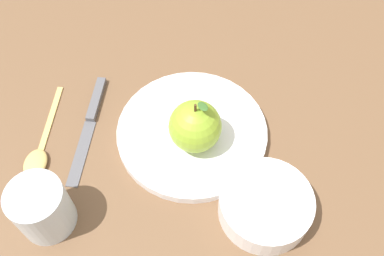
% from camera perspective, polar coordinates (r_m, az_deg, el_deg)
% --- Properties ---
extents(ground_plane, '(2.40, 2.40, 0.00)m').
position_cam_1_polar(ground_plane, '(0.68, -2.08, 0.16)').
color(ground_plane, brown).
extents(dinner_plate, '(0.23, 0.23, 0.02)m').
position_cam_1_polar(dinner_plate, '(0.66, 0.00, -0.52)').
color(dinner_plate, white).
rests_on(dinner_plate, ground_plane).
extents(apple, '(0.08, 0.08, 0.09)m').
position_cam_1_polar(apple, '(0.61, 0.42, 0.23)').
color(apple, '#8CB22D').
rests_on(apple, dinner_plate).
extents(side_bowl, '(0.13, 0.13, 0.04)m').
position_cam_1_polar(side_bowl, '(0.59, 9.79, -9.96)').
color(side_bowl, white).
rests_on(side_bowl, ground_plane).
extents(cup, '(0.07, 0.07, 0.08)m').
position_cam_1_polar(cup, '(0.60, -19.50, -9.90)').
color(cup, silver).
rests_on(cup, ground_plane).
extents(knife, '(0.04, 0.20, 0.01)m').
position_cam_1_polar(knife, '(0.70, -13.34, 1.22)').
color(knife, '#59595E').
rests_on(knife, ground_plane).
extents(spoon, '(0.04, 0.17, 0.01)m').
position_cam_1_polar(spoon, '(0.68, -19.73, -3.08)').
color(spoon, '#D8B766').
rests_on(spoon, ground_plane).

